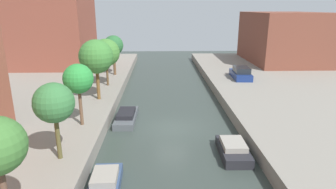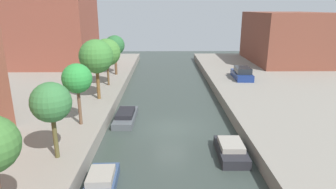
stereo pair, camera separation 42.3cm
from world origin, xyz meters
TOP-DOWN VIEW (x-y plane):
  - ground_plane at (0.00, 0.00)m, footprint 84.00×84.00m
  - low_block_right at (18.00, 23.44)m, footprint 10.00×14.18m
  - street_tree_1 at (-6.57, -6.32)m, footprint 2.18×2.18m
  - street_tree_2 at (-6.57, -1.44)m, footprint 2.09×2.09m
  - street_tree_3 at (-6.57, 4.68)m, footprint 3.04×3.04m
  - street_tree_4 at (-6.57, 9.59)m, footprint 2.90×2.90m
  - street_tree_5 at (-6.57, 14.84)m, footprint 2.41×2.41m
  - parked_car at (8.74, 12.45)m, footprint 2.05×4.49m
  - moored_boat_left_1 at (-3.83, -7.81)m, footprint 1.61×3.24m
  - moored_boat_left_2 at (-3.76, 1.71)m, footprint 1.71×4.55m
  - moored_boat_right_2 at (3.73, -4.47)m, footprint 1.73×3.63m

SIDE VIEW (x-z plane):
  - ground_plane at x=0.00m, z-range 0.00..0.00m
  - moored_boat_left_2 at x=-3.76m, z-range -0.07..0.80m
  - moored_boat_left_1 at x=-3.83m, z-range -0.08..0.85m
  - moored_boat_right_2 at x=3.73m, z-range -0.07..0.87m
  - parked_car at x=8.74m, z-range 0.88..2.28m
  - street_tree_1 at x=-6.57m, z-range 2.06..6.43m
  - street_tree_2 at x=-6.57m, z-range 2.15..6.60m
  - street_tree_4 at x=-6.57m, z-range 2.05..7.07m
  - street_tree_5 at x=-6.57m, z-range 2.19..7.07m
  - low_block_right at x=18.00m, z-range 1.00..8.45m
  - street_tree_3 at x=-6.57m, z-range 2.19..7.65m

